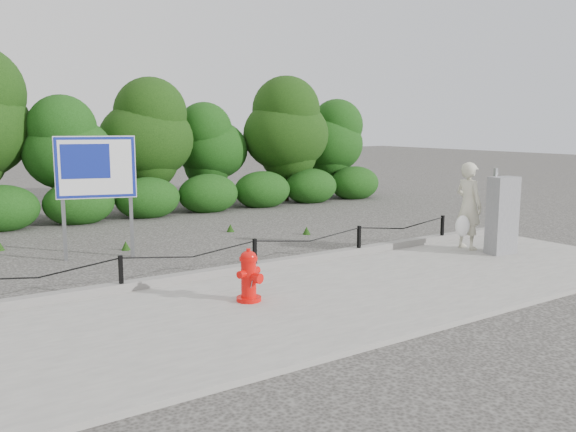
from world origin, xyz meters
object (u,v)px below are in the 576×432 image
at_px(advertising_sign, 96,173).
at_px(fire_hydrant, 249,276).
at_px(pedestrian, 468,207).
at_px(utility_cabinet, 502,215).

bearing_deg(advertising_sign, fire_hydrant, -60.94).
distance_m(pedestrian, advertising_sign, 7.79).
xyz_separation_m(utility_cabinet, advertising_sign, (-6.95, 4.53, 0.89)).
bearing_deg(advertising_sign, pedestrian, -11.62).
xyz_separation_m(fire_hydrant, pedestrian, (5.85, 0.71, 0.52)).
height_order(pedestrian, utility_cabinet, pedestrian).
xyz_separation_m(fire_hydrant, advertising_sign, (-0.89, 4.53, 1.30)).
distance_m(utility_cabinet, advertising_sign, 8.35).
relative_size(utility_cabinet, advertising_sign, 0.70).
xyz_separation_m(fire_hydrant, utility_cabinet, (6.06, 0.00, 0.41)).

